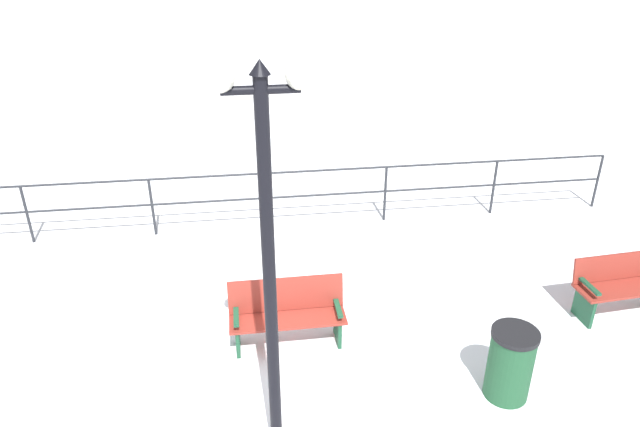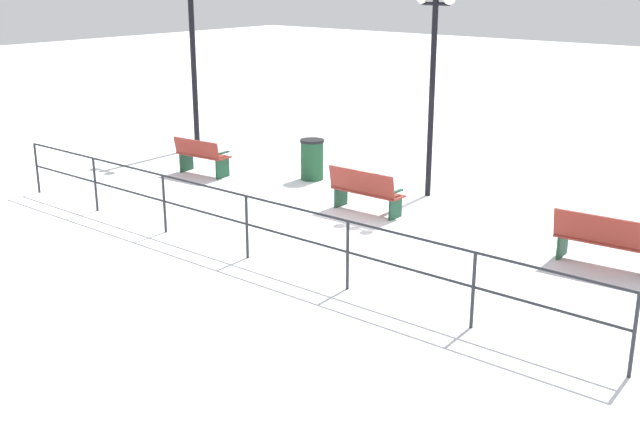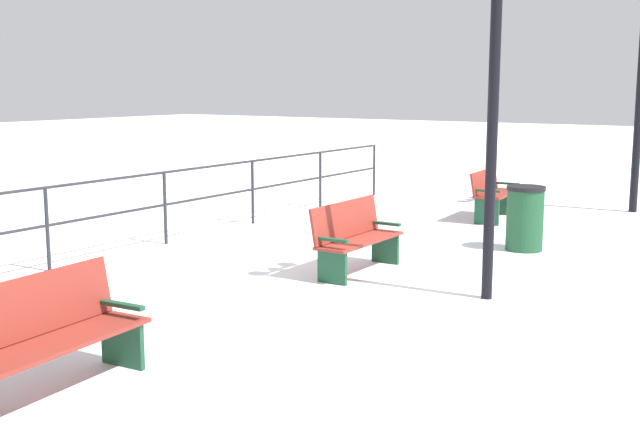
{
  "view_description": "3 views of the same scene",
  "coord_description": "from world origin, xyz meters",
  "px_view_note": "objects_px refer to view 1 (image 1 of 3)",
  "views": [
    {
      "loc": [
        6.29,
        -0.43,
        5.24
      ],
      "look_at": [
        -2.34,
        0.74,
        0.81
      ],
      "focal_mm": 33.05,
      "sensor_mm": 36.0,
      "label": 1
    },
    {
      "loc": [
        -12.34,
        -8.93,
        4.68
      ],
      "look_at": [
        -1.95,
        -0.32,
        0.48
      ],
      "focal_mm": 44.05,
      "sensor_mm": 36.0,
      "label": 2
    },
    {
      "loc": [
        4.98,
        -8.61,
        2.4
      ],
      "look_at": [
        -1.18,
        0.76,
        0.57
      ],
      "focal_mm": 44.54,
      "sensor_mm": 36.0,
      "label": 3
    }
  ],
  "objects_px": {
    "bench_second": "(287,313)",
    "trash_bin": "(510,364)",
    "lamppost_middle": "(267,218)",
    "bench_third": "(621,286)"
  },
  "relations": [
    {
      "from": "bench_third",
      "to": "lamppost_middle",
      "type": "relative_size",
      "value": 0.33
    },
    {
      "from": "bench_second",
      "to": "bench_third",
      "type": "distance_m",
      "value": 4.83
    },
    {
      "from": "bench_third",
      "to": "lamppost_middle",
      "type": "xyz_separation_m",
      "value": [
        1.91,
        -5.11,
        2.44
      ]
    },
    {
      "from": "bench_second",
      "to": "lamppost_middle",
      "type": "bearing_deg",
      "value": -8.63
    },
    {
      "from": "bench_third",
      "to": "trash_bin",
      "type": "height_order",
      "value": "trash_bin"
    },
    {
      "from": "bench_third",
      "to": "trash_bin",
      "type": "relative_size",
      "value": 1.49
    },
    {
      "from": "trash_bin",
      "to": "lamppost_middle",
      "type": "bearing_deg",
      "value": -79.08
    },
    {
      "from": "bench_second",
      "to": "trash_bin",
      "type": "height_order",
      "value": "trash_bin"
    },
    {
      "from": "bench_third",
      "to": "trash_bin",
      "type": "xyz_separation_m",
      "value": [
        1.36,
        -2.28,
        0.01
      ]
    },
    {
      "from": "bench_second",
      "to": "trash_bin",
      "type": "bearing_deg",
      "value": 61.45
    }
  ]
}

